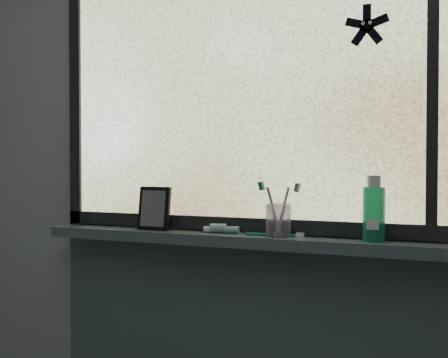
% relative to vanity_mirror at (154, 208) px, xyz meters
% --- Properties ---
extents(wall_back, '(3.00, 0.01, 2.50)m').
position_rel_vanity_mirror_xyz_m(wall_back, '(0.37, 0.08, 0.15)').
color(wall_back, '#9EA3A8').
rests_on(wall_back, ground).
extents(windowsill, '(1.62, 0.14, 0.04)m').
position_rel_vanity_mirror_xyz_m(windowsill, '(0.37, 0.00, -0.10)').
color(windowsill, '#44525B').
rests_on(windowsill, wall_back).
extents(window_pane, '(1.50, 0.01, 1.00)m').
position_rel_vanity_mirror_xyz_m(window_pane, '(0.37, 0.05, 0.43)').
color(window_pane, silver).
rests_on(window_pane, wall_back).
extents(frame_bottom, '(1.60, 0.03, 0.05)m').
position_rel_vanity_mirror_xyz_m(frame_bottom, '(0.37, 0.05, -0.05)').
color(frame_bottom, black).
rests_on(frame_bottom, windowsill).
extents(frame_left, '(0.05, 0.03, 1.10)m').
position_rel_vanity_mirror_xyz_m(frame_left, '(-0.40, 0.05, 0.43)').
color(frame_left, black).
rests_on(frame_left, wall_back).
extents(frame_mullion, '(0.03, 0.03, 1.00)m').
position_rel_vanity_mirror_xyz_m(frame_mullion, '(0.97, 0.05, 0.43)').
color(frame_mullion, black).
rests_on(frame_mullion, wall_back).
extents(starfish_sticker, '(0.15, 0.02, 0.15)m').
position_rel_vanity_mirror_xyz_m(starfish_sticker, '(0.77, 0.04, 0.62)').
color(starfish_sticker, black).
rests_on(starfish_sticker, window_pane).
extents(vanity_mirror, '(0.13, 0.07, 0.16)m').
position_rel_vanity_mirror_xyz_m(vanity_mirror, '(0.00, 0.00, 0.00)').
color(vanity_mirror, black).
rests_on(vanity_mirror, windowsill).
extents(toothpaste_tube, '(0.19, 0.09, 0.03)m').
position_rel_vanity_mirror_xyz_m(toothpaste_tube, '(0.28, 0.00, -0.06)').
color(toothpaste_tube, silver).
rests_on(toothpaste_tube, windowsill).
extents(toothbrush_cup, '(0.10, 0.10, 0.11)m').
position_rel_vanity_mirror_xyz_m(toothbrush_cup, '(0.49, -0.00, -0.03)').
color(toothbrush_cup, '#BB97C8').
rests_on(toothbrush_cup, windowsill).
extents(toothbrush_lying, '(0.22, 0.04, 0.01)m').
position_rel_vanity_mirror_xyz_m(toothbrush_lying, '(0.46, 0.00, -0.07)').
color(toothbrush_lying, '#0C6E5E').
rests_on(toothbrush_lying, windowsill).
extents(mouthwash_bottle, '(0.09, 0.09, 0.17)m').
position_rel_vanity_mirror_xyz_m(mouthwash_bottle, '(0.80, 0.00, 0.02)').
color(mouthwash_bottle, '#20A770').
rests_on(mouthwash_bottle, windowsill).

